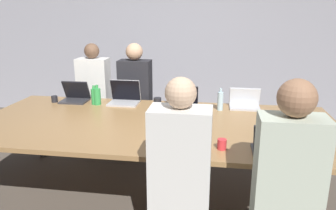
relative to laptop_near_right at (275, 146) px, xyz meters
The scene contains 22 objects.
ground_plane 1.44m from the laptop_near_right, 150.11° to the left, with size 24.00×24.00×0.00m, color brown.
curtain_wall 3.37m from the laptop_near_right, 108.09° to the left, with size 12.00×0.06×2.80m.
conference_table 1.19m from the laptop_near_right, 150.11° to the left, with size 3.51×1.58×0.75m.
laptop_near_right is the anchor object (origin of this frame).
person_near_right 0.49m from the laptop_near_right, 89.90° to the right, with size 0.40×0.24×1.42m.
cup_near_right 0.28m from the laptop_near_right, ahead, with size 0.08×0.08×0.08m.
laptop_far_center 1.46m from the laptop_near_right, 124.95° to the left, with size 0.35×0.22×0.23m.
cup_far_center 1.59m from the laptop_near_right, 134.01° to the left, with size 0.09×0.09×0.10m.
laptop_near_midright 0.67m from the laptop_near_right, behind, with size 0.33×0.25×0.24m.
person_near_midright 0.79m from the laptop_near_right, 148.98° to the right, with size 0.40×0.24×1.40m.
cup_near_midright 0.40m from the laptop_near_right, behind, with size 0.07×0.07×0.08m.
laptop_far_right 1.24m from the laptop_near_right, 96.34° to the left, with size 0.33×0.22×0.22m.
bottle_far_right 1.17m from the laptop_near_right, 110.37° to the left, with size 0.06×0.06×0.24m.
laptop_far_midleft 1.94m from the laptop_near_right, 141.10° to the left, with size 0.35×0.27×0.27m.
person_far_midleft 2.17m from the laptop_near_right, 132.92° to the left, with size 0.40×0.24×1.41m.
bottle_far_midleft 2.11m from the laptop_near_right, 148.44° to the left, with size 0.08×0.08×0.23m.
laptop_far_left 2.43m from the laptop_near_right, 150.23° to the left, with size 0.31×0.25×0.24m.
person_far_left 2.64m from the laptop_near_right, 141.04° to the left, with size 0.40×0.24×1.39m.
cup_far_left 2.60m from the laptop_near_right, 154.23° to the left, with size 0.07×0.07×0.08m.
bottle_far_left 2.15m from the laptop_near_right, 148.83° to the left, with size 0.07×0.07×0.22m.
stapler 1.10m from the laptop_near_right, 157.61° to the left, with size 0.12×0.15×0.05m.
notebook 0.84m from the laptop_near_right, 143.52° to the left, with size 0.25×0.22×0.02m.
Camera 1 is at (0.58, -2.95, 1.78)m, focal length 35.00 mm.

